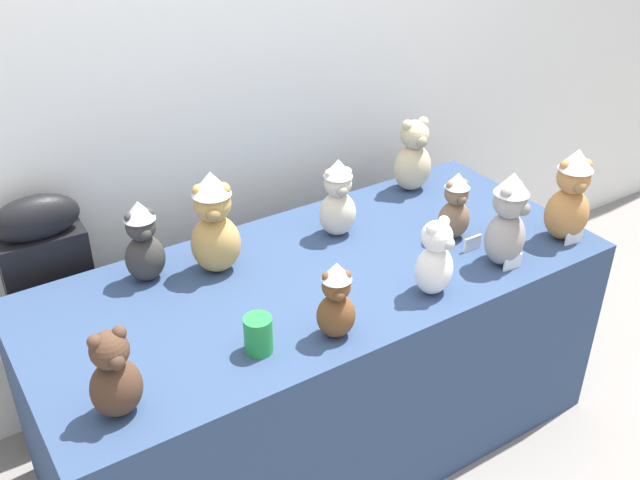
# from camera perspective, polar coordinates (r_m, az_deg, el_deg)

# --- Properties ---
(ground_plane) EXTENTS (10.00, 10.00, 0.00)m
(ground_plane) POSITION_cam_1_polar(r_m,az_deg,el_deg) (2.68, 3.05, -18.21)
(ground_plane) COLOR gray
(wall_back) EXTENTS (7.00, 0.08, 2.60)m
(wall_back) POSITION_cam_1_polar(r_m,az_deg,el_deg) (2.64, -8.07, 14.75)
(wall_back) COLOR white
(wall_back) RESTS_ON ground_plane
(display_table) EXTENTS (1.89, 0.82, 0.73)m
(display_table) POSITION_cam_1_polar(r_m,az_deg,el_deg) (2.57, 0.00, -9.32)
(display_table) COLOR navy
(display_table) RESTS_ON ground_plane
(instrument_case) EXTENTS (0.28, 0.13, 0.97)m
(instrument_case) POSITION_cam_1_polar(r_m,az_deg,el_deg) (2.69, -19.78, -5.90)
(instrument_case) COLOR black
(instrument_case) RESTS_ON ground_plane
(teddy_bear_sand) EXTENTS (0.16, 0.14, 0.29)m
(teddy_bear_sand) POSITION_cam_1_polar(r_m,az_deg,el_deg) (2.82, 7.31, 6.45)
(teddy_bear_sand) COLOR #CCB78E
(teddy_bear_sand) RESTS_ON display_table
(teddy_bear_cream) EXTENTS (0.16, 0.14, 0.29)m
(teddy_bear_cream) POSITION_cam_1_polar(r_m,az_deg,el_deg) (2.49, 1.41, 3.27)
(teddy_bear_cream) COLOR beige
(teddy_bear_cream) RESTS_ON display_table
(teddy_bear_caramel) EXTENTS (0.19, 0.18, 0.34)m
(teddy_bear_caramel) POSITION_cam_1_polar(r_m,az_deg,el_deg) (2.59, 19.01, 3.29)
(teddy_bear_caramel) COLOR #B27A42
(teddy_bear_caramel) RESTS_ON display_table
(teddy_bear_chestnut) EXTENTS (0.14, 0.13, 0.24)m
(teddy_bear_chestnut) POSITION_cam_1_polar(r_m,az_deg,el_deg) (2.01, 1.28, -4.79)
(teddy_bear_chestnut) COLOR brown
(teddy_bear_chestnut) RESTS_ON display_table
(teddy_bear_ash) EXTENTS (0.18, 0.16, 0.33)m
(teddy_bear_ash) POSITION_cam_1_polar(r_m,az_deg,el_deg) (2.39, 14.48, 1.52)
(teddy_bear_ash) COLOR gray
(teddy_bear_ash) RESTS_ON display_table
(teddy_bear_snow) EXTENTS (0.15, 0.14, 0.25)m
(teddy_bear_snow) POSITION_cam_1_polar(r_m,az_deg,el_deg) (2.22, 8.99, -1.50)
(teddy_bear_snow) COLOR white
(teddy_bear_snow) RESTS_ON display_table
(teddy_bear_charcoal) EXTENTS (0.13, 0.12, 0.28)m
(teddy_bear_charcoal) POSITION_cam_1_polar(r_m,az_deg,el_deg) (2.31, -13.69, -0.16)
(teddy_bear_charcoal) COLOR #383533
(teddy_bear_charcoal) RESTS_ON display_table
(teddy_bear_cocoa) EXTENTS (0.13, 0.12, 0.25)m
(teddy_bear_cocoa) POSITION_cam_1_polar(r_m,az_deg,el_deg) (1.84, -15.80, -10.22)
(teddy_bear_cocoa) COLOR #4C3323
(teddy_bear_cocoa) RESTS_ON display_table
(teddy_bear_mocha) EXTENTS (0.13, 0.12, 0.25)m
(teddy_bear_mocha) POSITION_cam_1_polar(r_m,az_deg,el_deg) (2.52, 10.55, 2.60)
(teddy_bear_mocha) COLOR #7F6047
(teddy_bear_mocha) RESTS_ON display_table
(teddy_bear_honey) EXTENTS (0.20, 0.19, 0.35)m
(teddy_bear_honey) POSITION_cam_1_polar(r_m,az_deg,el_deg) (2.29, -8.29, 1.27)
(teddy_bear_honey) COLOR tan
(teddy_bear_honey) RESTS_ON display_table
(party_cup_green) EXTENTS (0.08, 0.08, 0.11)m
(party_cup_green) POSITION_cam_1_polar(r_m,az_deg,el_deg) (2.00, -4.85, -7.40)
(party_cup_green) COLOR #238C3D
(party_cup_green) RESTS_ON display_table
(name_card_front_left) EXTENTS (0.07, 0.01, 0.05)m
(name_card_front_left) POSITION_cam_1_polar(r_m,az_deg,el_deg) (2.50, 11.85, -0.25)
(name_card_front_left) COLOR white
(name_card_front_left) RESTS_ON display_table
(name_card_front_middle) EXTENTS (0.07, 0.01, 0.05)m
(name_card_front_middle) POSITION_cam_1_polar(r_m,az_deg,el_deg) (2.43, 14.87, -1.69)
(name_card_front_middle) COLOR white
(name_card_front_middle) RESTS_ON display_table
(name_card_front_right) EXTENTS (0.07, 0.02, 0.05)m
(name_card_front_right) POSITION_cam_1_polar(r_m,az_deg,el_deg) (2.63, 19.28, 0.21)
(name_card_front_right) COLOR white
(name_card_front_right) RESTS_ON display_table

